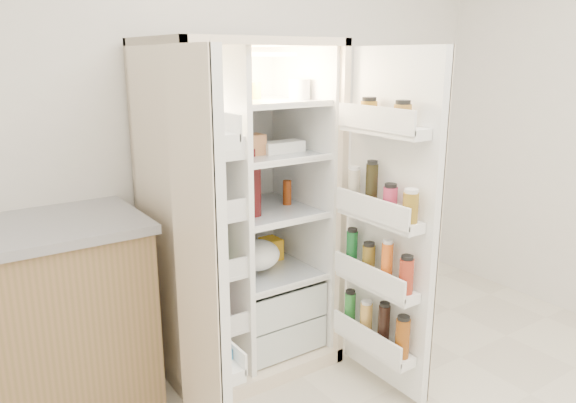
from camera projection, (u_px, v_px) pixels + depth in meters
wall_back at (231, 119)px, 3.25m from camera, size 4.00×0.02×2.70m
refrigerator at (239, 235)px, 3.05m from camera, size 0.92×0.70×1.80m
freezer_door at (201, 262)px, 2.25m from camera, size 0.15×0.40×1.72m
fridge_door at (388, 230)px, 2.72m from camera, size 0.17×0.58×1.72m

